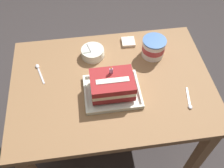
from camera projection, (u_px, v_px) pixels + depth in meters
ground_plane at (112, 139)px, 1.98m from camera, size 8.00×8.00×0.00m
dining_table at (112, 93)px, 1.49m from camera, size 1.12×0.79×0.72m
foil_tray at (112, 92)px, 1.36m from camera, size 0.30×0.25×0.02m
birthday_cake at (112, 85)px, 1.31m from camera, size 0.22×0.17×0.14m
bowl_stack at (93, 53)px, 1.52m from camera, size 0.14×0.14×0.10m
ice_cream_tub at (154, 47)px, 1.50m from camera, size 0.14×0.14×0.12m
serving_spoon_near_tray at (189, 103)px, 1.32m from camera, size 0.04×0.14×0.01m
serving_spoon_by_bowls at (39, 69)px, 1.46m from camera, size 0.06×0.15×0.01m
napkin_pile at (128, 42)px, 1.60m from camera, size 0.08×0.08×0.02m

